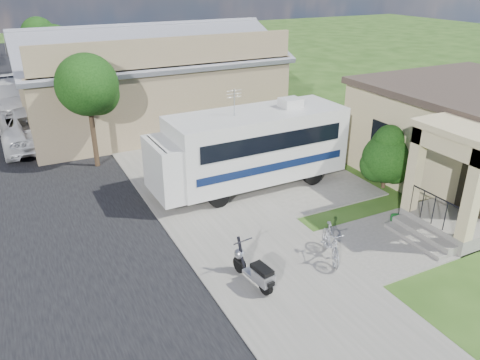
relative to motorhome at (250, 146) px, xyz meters
name	(u,v)px	position (x,y,z in m)	size (l,w,h in m)	color
ground	(294,249)	(-0.90, -4.42, -1.59)	(120.00, 120.00, 0.00)	#1F3D10
sidewalk_slab	(156,147)	(-1.90, 5.58, -1.56)	(4.00, 80.00, 0.06)	#636259
driveway_slab	(263,182)	(0.60, 0.08, -1.56)	(7.00, 6.00, 0.05)	#636259
walk_slab	(397,240)	(2.10, -5.42, -1.56)	(4.00, 3.00, 0.05)	#636259
house	(475,133)	(7.99, -2.99, 0.19)	(9.47, 7.80, 3.54)	tan
warehouse	(148,85)	(-0.90, 9.55, 0.40)	(12.50, 8.40, 5.04)	#7B6B4D
street_tree_a	(90,87)	(-4.59, 4.63, 1.66)	(2.44, 2.40, 4.58)	black
street_tree_b	(56,48)	(-4.59, 14.63, 1.81)	(2.44, 2.40, 4.73)	black
street_tree_c	(40,36)	(-4.59, 23.63, 1.52)	(2.44, 2.40, 4.42)	black
motorhome	(250,146)	(0.00, 0.00, 0.00)	(7.26, 2.49, 3.70)	#B8B9B4
shrub	(387,156)	(4.41, -2.29, -0.35)	(1.97, 1.88, 2.42)	black
scooter	(255,271)	(-2.75, -5.44, -1.11)	(0.61, 1.61, 1.06)	black
bicycle	(331,245)	(-0.32, -5.32, -1.10)	(0.46, 1.63, 0.98)	#9B9CA3
pickup_truck	(33,124)	(-6.68, 8.86, -0.72)	(2.89, 6.27, 1.74)	silver
van	(14,97)	(-7.15, 15.05, -0.74)	(2.38, 5.86, 1.70)	silver
garden_hose	(396,219)	(2.91, -4.53, -1.50)	(0.38, 0.38, 0.17)	#125E1E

